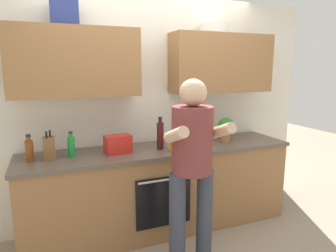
{
  "coord_description": "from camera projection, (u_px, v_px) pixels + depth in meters",
  "views": [
    {
      "loc": [
        -1.06,
        -2.82,
        1.72
      ],
      "look_at": [
        0.03,
        -0.1,
        1.15
      ],
      "focal_mm": 31.86,
      "sensor_mm": 36.0,
      "label": 1
    }
  ],
  "objects": [
    {
      "name": "counter",
      "position": [
        162.0,
        188.0,
        3.2
      ],
      "size": [
        2.84,
        0.67,
        0.9
      ],
      "color": "olive",
      "rests_on": "ground"
    },
    {
      "name": "grocery_bag_crisps",
      "position": [
        118.0,
        144.0,
        2.91
      ],
      "size": [
        0.27,
        0.18,
        0.18
      ],
      "primitive_type": "cube",
      "rotation": [
        0.0,
        0.0,
        0.12
      ],
      "color": "red",
      "rests_on": "counter"
    },
    {
      "name": "bottle_wine",
      "position": [
        160.0,
        135.0,
        3.05
      ],
      "size": [
        0.07,
        0.07,
        0.34
      ],
      "color": "#471419",
      "rests_on": "counter"
    },
    {
      "name": "person_standing",
      "position": [
        192.0,
        160.0,
        2.46
      ],
      "size": [
        0.49,
        0.45,
        1.64
      ],
      "color": "#383D4C",
      "rests_on": "ground"
    },
    {
      "name": "bottle_syrup",
      "position": [
        229.0,
        131.0,
        3.52
      ],
      "size": [
        0.07,
        0.07,
        0.22
      ],
      "color": "#8C4C14",
      "rests_on": "counter"
    },
    {
      "name": "back_wall_unit",
      "position": [
        152.0,
        89.0,
        3.25
      ],
      "size": [
        4.0,
        0.38,
        2.5
      ],
      "color": "silver",
      "rests_on": "ground"
    },
    {
      "name": "bottle_vinegar",
      "position": [
        29.0,
        150.0,
        2.63
      ],
      "size": [
        0.07,
        0.07,
        0.25
      ],
      "color": "brown",
      "rests_on": "counter"
    },
    {
      "name": "potted_herb",
      "position": [
        226.0,
        128.0,
        3.33
      ],
      "size": [
        0.19,
        0.19,
        0.28
      ],
      "color": "#9E6647",
      "rests_on": "counter"
    },
    {
      "name": "bottle_soda",
      "position": [
        71.0,
        146.0,
        2.78
      ],
      "size": [
        0.06,
        0.06,
        0.24
      ],
      "color": "#198C33",
      "rests_on": "counter"
    },
    {
      "name": "bottle_juice",
      "position": [
        172.0,
        144.0,
        2.96
      ],
      "size": [
        0.06,
        0.06,
        0.22
      ],
      "color": "orange",
      "rests_on": "counter"
    },
    {
      "name": "mixing_bowl",
      "position": [
        189.0,
        142.0,
        3.23
      ],
      "size": [
        0.2,
        0.2,
        0.07
      ],
      "primitive_type": "cylinder",
      "color": "silver",
      "rests_on": "counter"
    },
    {
      "name": "knife_block",
      "position": [
        49.0,
        148.0,
        2.72
      ],
      "size": [
        0.1,
        0.14,
        0.26
      ],
      "color": "brown",
      "rests_on": "counter"
    },
    {
      "name": "cup_coffee",
      "position": [
        171.0,
        144.0,
        3.09
      ],
      "size": [
        0.08,
        0.08,
        0.1
      ],
      "primitive_type": "cylinder",
      "color": "white",
      "rests_on": "counter"
    },
    {
      "name": "ground_plane",
      "position": [
        162.0,
        227.0,
        3.29
      ],
      "size": [
        12.0,
        12.0,
        0.0
      ],
      "primitive_type": "plane",
      "color": "gray"
    }
  ]
}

